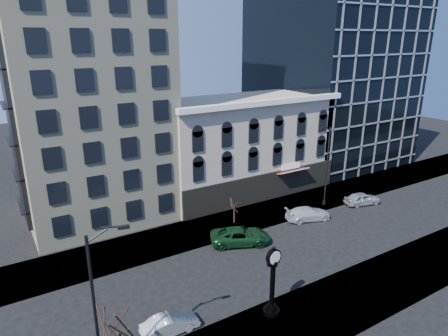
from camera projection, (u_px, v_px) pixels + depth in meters
ground at (228, 272)px, 34.34m from camera, size 160.00×160.00×0.00m
sidewalk_far at (187, 234)px, 40.80m from camera, size 160.00×6.00×0.12m
sidewalk_near at (289, 326)px, 27.84m from camera, size 160.00×6.00×0.12m
cream_tower at (80, 36)px, 40.55m from camera, size 15.90×15.40×42.50m
victorian_row at (242, 145)px, 51.29m from camera, size 22.60×11.19×12.50m
glass_office at (330, 72)px, 62.76m from camera, size 20.00×20.15×28.00m
street_clock at (272, 284)px, 28.36m from camera, size 1.23×1.23×5.44m
street_lamp_near at (104, 266)px, 21.15m from camera, size 2.58×0.83×10.09m
street_lamp_far at (326, 145)px, 45.07m from camera, size 2.53×0.98×10.03m
bare_tree_near at (118, 321)px, 21.33m from camera, size 3.64×3.64×6.26m
bare_tree_far at (234, 202)px, 42.60m from camera, size 1.84×1.84×3.16m
car_near_b at (170, 324)px, 27.18m from camera, size 4.03×1.48×1.32m
car_far_a at (240, 236)px, 38.87m from camera, size 6.43×4.84×1.62m
car_far_b at (308, 214)px, 44.00m from camera, size 5.41×3.36×1.46m
car_far_c at (362, 199)px, 48.01m from camera, size 4.71×2.76×1.50m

